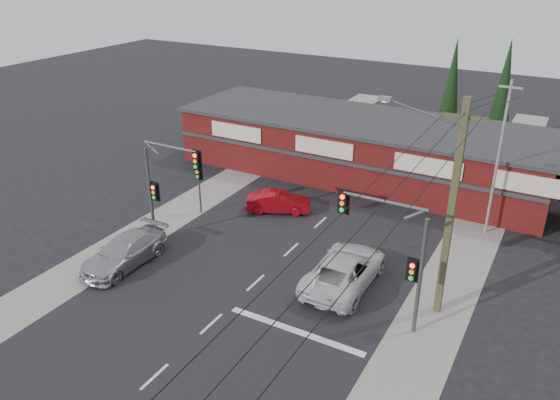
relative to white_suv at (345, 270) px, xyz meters
The scene contains 18 objects.
ground 4.95m from the white_suv, 142.83° to the right, with size 120.00×120.00×0.00m, color black.
road_strip 4.47m from the white_suv, 152.15° to the left, with size 14.00×70.00×0.01m, color black.
verge_left 12.58m from the white_suv, behind, with size 3.00×70.00×0.02m, color gray.
verge_right 5.12m from the white_suv, 23.99° to the left, with size 3.00×70.00×0.02m, color gray.
stop_line 4.54m from the white_suv, 94.97° to the right, with size 6.50×0.35×0.01m, color silver.
white_suv is the anchor object (origin of this frame).
silver_suv 11.49m from the white_suv, 160.10° to the right, with size 2.12×5.21×1.51m, color #ACAFB1.
red_sedan 8.88m from the white_suv, 140.95° to the left, with size 1.40×4.02×1.32m, color maroon.
lane_dashes 4.32m from the white_suv, 156.40° to the left, with size 0.12×46.89×0.01m.
shop_building 14.92m from the white_suv, 109.17° to the left, with size 27.30×8.40×4.22m.
conifer_near 21.56m from the white_suv, 91.05° to the left, with size 1.80×1.80×9.25m.
conifer_far 23.72m from the white_suv, 82.31° to the left, with size 1.80×1.80×9.25m.
traffic_mast_left 10.81m from the white_suv, behind, with size 3.77×0.27×5.97m.
traffic_mast_right 4.72m from the white_suv, 33.14° to the right, with size 3.96×0.27×5.97m.
pedestal_signal 11.61m from the white_suv, 164.57° to the left, with size 0.55×0.27×3.38m.
utility_pole 6.39m from the white_suv, ahead, with size 4.38×0.59×10.00m.
steel_pole 11.09m from the white_suv, 60.54° to the left, with size 1.20×0.16×9.00m.
power_lines 10.85m from the white_suv, 49.72° to the right, with size 2.01×29.00×1.22m.
Camera 1 is at (12.29, -18.60, 15.19)m, focal length 35.00 mm.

